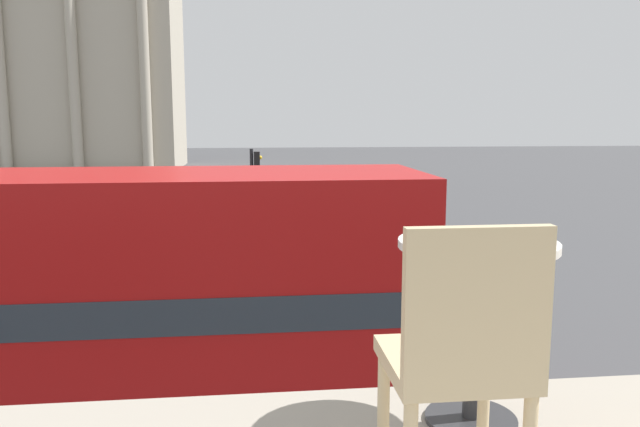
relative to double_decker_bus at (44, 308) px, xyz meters
The scene contains 10 objects.
double_decker_bus is the anchor object (origin of this frame).
cafe_dining_table 7.40m from the double_decker_bus, 59.58° to the right, with size 0.60×0.60×0.73m.
cafe_chair_0 7.77m from the double_decker_bus, 63.54° to the right, with size 0.40×0.40×0.91m.
plaza_building_left 56.62m from the double_decker_bus, 105.55° to the left, with size 22.84×12.61×21.35m.
traffic_light_near 5.66m from the double_decker_bus, 52.68° to the left, with size 0.42×0.24×3.63m.
traffic_light_mid 13.38m from the double_decker_bus, 77.44° to the left, with size 0.42×0.24×3.74m.
pedestrian_black 26.36m from the double_decker_bus, 91.78° to the left, with size 0.32×0.32×1.76m.
pedestrian_blue 15.45m from the double_decker_bus, 84.19° to the left, with size 0.32×0.32×1.77m.
pedestrian_grey 18.20m from the double_decker_bus, 104.95° to the left, with size 0.32×0.32×1.80m.
pedestrian_white 13.69m from the double_decker_bus, 51.25° to the left, with size 0.32×0.32×1.62m.
Camera 1 is at (0.42, -2.58, 4.77)m, focal length 35.00 mm.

